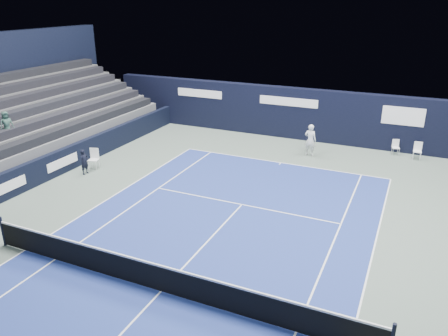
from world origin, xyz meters
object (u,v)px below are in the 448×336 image
object	(u,v)px
tennis_net	(160,277)
folding_chair_back_a	(396,146)
line_judge_chair	(94,157)
tennis_player	(310,140)
folding_chair_back_b	(418,149)

from	to	relation	value
tennis_net	folding_chair_back_a	bearing A→B (deg)	71.29
folding_chair_back_a	tennis_net	size ratio (longest dim) A/B	0.07
line_judge_chair	tennis_net	bearing A→B (deg)	-56.61
tennis_player	tennis_net	bearing A→B (deg)	-94.46
folding_chair_back_b	line_judge_chair	size ratio (longest dim) A/B	0.90
folding_chair_back_a	tennis_player	distance (m)	4.82
folding_chair_back_b	line_judge_chair	bearing A→B (deg)	-153.55
folding_chair_back_b	tennis_player	bearing A→B (deg)	-163.74
folding_chair_back_a	folding_chair_back_b	world-z (taller)	folding_chair_back_b
folding_chair_back_a	tennis_player	size ratio (longest dim) A/B	0.48
line_judge_chair	tennis_player	xyz separation A→B (m)	(9.51, 6.42, 0.29)
folding_chair_back_a	tennis_net	distance (m)	16.70
line_judge_chair	tennis_net	world-z (taller)	tennis_net
folding_chair_back_a	tennis_player	bearing A→B (deg)	-170.66
tennis_net	tennis_player	distance (m)	13.71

